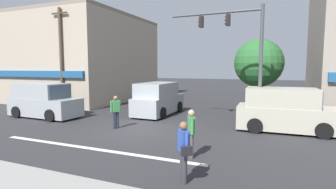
% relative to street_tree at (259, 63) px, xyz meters
% --- Properties ---
extents(ground_plane, '(120.00, 120.00, 0.00)m').
position_rel_street_tree_xyz_m(ground_plane, '(-5.24, -6.64, -3.37)').
color(ground_plane, '#2B2B2D').
extents(lane_marking_stripe, '(9.00, 0.24, 0.01)m').
position_rel_street_tree_xyz_m(lane_marking_stripe, '(-5.24, -10.14, -3.37)').
color(lane_marking_stripe, silver).
rests_on(lane_marking_stripe, ground).
extents(building_left_block, '(13.27, 11.83, 7.90)m').
position_rel_street_tree_xyz_m(building_left_block, '(-17.88, 2.79, 0.58)').
color(building_left_block, tan).
rests_on(building_left_block, ground).
extents(street_tree, '(3.12, 3.12, 4.95)m').
position_rel_street_tree_xyz_m(street_tree, '(0.00, 0.00, 0.00)').
color(street_tree, '#4C3823').
rests_on(street_tree, ground).
extents(utility_pole_near_left, '(1.40, 0.22, 7.41)m').
position_rel_street_tree_xyz_m(utility_pole_near_left, '(-13.56, -3.17, 0.48)').
color(utility_pole_near_left, brown).
rests_on(utility_pole_near_left, ground).
extents(traffic_light_mast, '(4.89, 0.30, 6.20)m').
position_rel_street_tree_xyz_m(traffic_light_mast, '(-0.61, -4.02, 0.81)').
color(traffic_light_mast, '#47474C').
rests_on(traffic_light_mast, ground).
extents(van_crossing_leftbound, '(2.07, 4.61, 2.11)m').
position_rel_street_tree_xyz_m(van_crossing_leftbound, '(-6.05, -2.44, -2.37)').
color(van_crossing_leftbound, '#999EA3').
rests_on(van_crossing_leftbound, ground).
extents(van_parked_curbside, '(4.66, 2.16, 2.11)m').
position_rel_street_tree_xyz_m(van_parked_curbside, '(1.57, -4.27, -2.37)').
color(van_parked_curbside, '#B7B29E').
rests_on(van_parked_curbside, ground).
extents(van_waiting_far, '(4.65, 2.14, 2.11)m').
position_rel_street_tree_xyz_m(van_waiting_far, '(-12.25, -6.05, -2.37)').
color(van_waiting_far, '#999EA3').
rests_on(van_waiting_far, ground).
extents(pedestrian_foreground_with_bag, '(0.52, 0.63, 1.67)m').
position_rel_street_tree_xyz_m(pedestrian_foreground_with_bag, '(-1.06, -11.59, -2.42)').
color(pedestrian_foreground_with_bag, '#333338').
rests_on(pedestrian_foreground_with_bag, ground).
extents(pedestrian_mid_crossing, '(0.37, 0.51, 1.67)m').
position_rel_street_tree_xyz_m(pedestrian_mid_crossing, '(-6.33, -6.95, -2.42)').
color(pedestrian_mid_crossing, '#232838').
rests_on(pedestrian_mid_crossing, ground).
extents(pedestrian_far_side, '(0.36, 0.52, 1.67)m').
position_rel_street_tree_xyz_m(pedestrian_far_side, '(-1.48, -9.62, -2.42)').
color(pedestrian_far_side, '#4C4742').
rests_on(pedestrian_far_side, ground).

